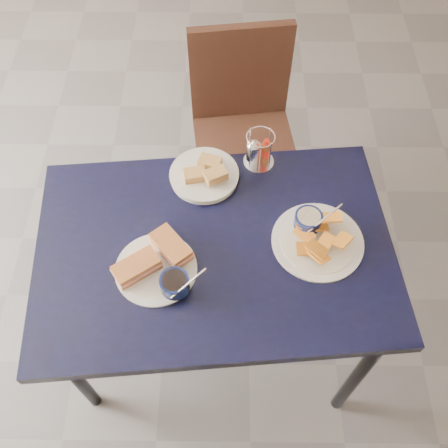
{
  "coord_description": "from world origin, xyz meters",
  "views": [
    {
      "loc": [
        0.27,
        -0.98,
        2.13
      ],
      "look_at": [
        0.27,
        -0.13,
        0.82
      ],
      "focal_mm": 40.0,
      "sensor_mm": 36.0,
      "label": 1
    }
  ],
  "objects_px": {
    "chair_far": "(245,117)",
    "condiment_caddy": "(258,151)",
    "plantain_plate": "(315,235)",
    "sandwich_plate": "(159,266)",
    "bread_basket": "(205,175)",
    "dining_table": "(215,257)"
  },
  "relations": [
    {
      "from": "sandwich_plate",
      "to": "condiment_caddy",
      "type": "bearing_deg",
      "value": 54.4
    },
    {
      "from": "sandwich_plate",
      "to": "plantain_plate",
      "type": "xyz_separation_m",
      "value": [
        0.49,
        0.12,
        -0.01
      ]
    },
    {
      "from": "sandwich_plate",
      "to": "bread_basket",
      "type": "bearing_deg",
      "value": 70.38
    },
    {
      "from": "dining_table",
      "to": "plantain_plate",
      "type": "height_order",
      "value": "plantain_plate"
    },
    {
      "from": "dining_table",
      "to": "condiment_caddy",
      "type": "bearing_deg",
      "value": 67.59
    },
    {
      "from": "plantain_plate",
      "to": "sandwich_plate",
      "type": "bearing_deg",
      "value": -165.96
    },
    {
      "from": "dining_table",
      "to": "bread_basket",
      "type": "xyz_separation_m",
      "value": [
        -0.04,
        0.28,
        0.09
      ]
    },
    {
      "from": "chair_far",
      "to": "condiment_caddy",
      "type": "xyz_separation_m",
      "value": [
        0.03,
        -0.44,
        0.28
      ]
    },
    {
      "from": "sandwich_plate",
      "to": "bread_basket",
      "type": "xyz_separation_m",
      "value": [
        0.13,
        0.36,
        -0.01
      ]
    },
    {
      "from": "dining_table",
      "to": "bread_basket",
      "type": "height_order",
      "value": "bread_basket"
    },
    {
      "from": "plantain_plate",
      "to": "chair_far",
      "type": "bearing_deg",
      "value": 105.28
    },
    {
      "from": "dining_table",
      "to": "bread_basket",
      "type": "bearing_deg",
      "value": 98.05
    },
    {
      "from": "dining_table",
      "to": "chair_far",
      "type": "distance_m",
      "value": 0.82
    },
    {
      "from": "condiment_caddy",
      "to": "sandwich_plate",
      "type": "bearing_deg",
      "value": -125.6
    },
    {
      "from": "plantain_plate",
      "to": "bread_basket",
      "type": "xyz_separation_m",
      "value": [
        -0.36,
        0.24,
        0.0
      ]
    },
    {
      "from": "sandwich_plate",
      "to": "plantain_plate",
      "type": "distance_m",
      "value": 0.51
    },
    {
      "from": "condiment_caddy",
      "to": "plantain_plate",
      "type": "bearing_deg",
      "value": -60.89
    },
    {
      "from": "condiment_caddy",
      "to": "bread_basket",
      "type": "bearing_deg",
      "value": -157.72
    },
    {
      "from": "dining_table",
      "to": "sandwich_plate",
      "type": "bearing_deg",
      "value": -152.95
    },
    {
      "from": "dining_table",
      "to": "plantain_plate",
      "type": "xyz_separation_m",
      "value": [
        0.32,
        0.04,
        0.09
      ]
    },
    {
      "from": "chair_far",
      "to": "condiment_caddy",
      "type": "height_order",
      "value": "chair_far"
    },
    {
      "from": "sandwich_plate",
      "to": "plantain_plate",
      "type": "bearing_deg",
      "value": 14.04
    }
  ]
}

